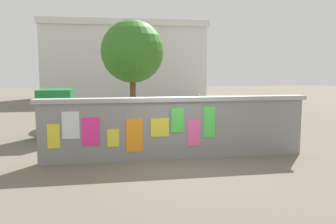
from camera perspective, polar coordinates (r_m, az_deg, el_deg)
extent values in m
plane|color=#6B6051|center=(18.21, -3.67, -1.17)|extent=(60.00, 60.00, 0.00)
cube|color=gray|center=(10.27, 1.35, -2.94)|extent=(7.68, 0.30, 1.68)
cube|color=#9F9F9F|center=(10.15, 1.37, 2.08)|extent=(7.88, 0.42, 0.12)
cube|color=yellow|center=(10.01, -17.92, -3.72)|extent=(0.33, 0.01, 0.67)
cube|color=silver|center=(9.91, -15.39, -2.07)|extent=(0.46, 0.03, 0.75)
cube|color=#F42D8C|center=(9.91, -12.37, -3.13)|extent=(0.47, 0.03, 0.78)
cube|color=yellow|center=(9.94, -8.82, -4.13)|extent=(0.33, 0.01, 0.50)
cube|color=orange|center=(9.95, -5.40, -3.75)|extent=(0.47, 0.02, 0.94)
cube|color=yellow|center=(10.00, -1.33, -2.50)|extent=(0.52, 0.02, 0.52)
cube|color=#4CD84C|center=(10.06, 1.52, -1.33)|extent=(0.37, 0.03, 0.70)
cube|color=#F9599E|center=(10.23, 4.20, -3.34)|extent=(0.37, 0.02, 0.76)
cube|color=#4CD84C|center=(10.30, 6.71, -1.58)|extent=(0.34, 0.02, 0.89)
cylinder|color=black|center=(13.27, -18.22, -3.14)|extent=(0.71, 0.22, 0.70)
cylinder|color=black|center=(14.53, -17.36, -2.23)|extent=(0.71, 0.22, 0.70)
cylinder|color=black|center=(13.07, -7.34, -2.98)|extent=(0.71, 0.22, 0.70)
cylinder|color=black|center=(14.35, -7.45, -2.07)|extent=(0.71, 0.22, 0.70)
cube|color=#197233|center=(13.78, -17.48, 0.42)|extent=(1.24, 1.53, 1.50)
cube|color=gray|center=(13.65, -9.95, -0.69)|extent=(2.44, 1.57, 0.90)
cylinder|color=black|center=(14.33, 14.18, -2.45)|extent=(0.61, 0.24, 0.60)
cylinder|color=black|center=(14.15, 8.99, -2.44)|extent=(0.61, 0.26, 0.60)
cube|color=red|center=(14.18, 11.63, -1.33)|extent=(1.03, 0.48, 0.32)
cube|color=black|center=(14.13, 10.84, -0.60)|extent=(0.60, 0.35, 0.10)
cube|color=#262626|center=(14.23, 13.85, -0.27)|extent=(0.17, 0.55, 0.03)
cylinder|color=black|center=(15.59, 2.11, -1.35)|extent=(0.66, 0.04, 0.66)
cylinder|color=black|center=(15.41, -1.71, -1.45)|extent=(0.66, 0.04, 0.66)
cube|color=#1933A5|center=(15.47, 0.21, -0.74)|extent=(0.95, 0.04, 0.06)
cylinder|color=#1933A5|center=(15.41, -0.34, 0.06)|extent=(0.03, 0.03, 0.40)
cube|color=black|center=(15.39, -0.34, 0.79)|extent=(0.20, 0.08, 0.05)
cube|color=black|center=(15.51, 1.94, 0.65)|extent=(0.04, 0.44, 0.03)
cylinder|color=black|center=(11.62, 3.37, -4.32)|extent=(0.66, 0.09, 0.66)
cylinder|color=black|center=(11.97, 8.18, -4.03)|extent=(0.66, 0.09, 0.66)
cube|color=#197233|center=(11.75, 5.83, -3.32)|extent=(0.95, 0.11, 0.06)
cylinder|color=#197233|center=(11.77, 6.53, -2.23)|extent=(0.03, 0.03, 0.40)
cube|color=black|center=(11.74, 6.54, -1.26)|extent=(0.21, 0.09, 0.05)
cube|color=black|center=(11.54, 3.63, -1.63)|extent=(0.07, 0.44, 0.03)
cylinder|color=#BF6626|center=(13.92, 4.71, -2.12)|extent=(0.12, 0.12, 0.80)
cylinder|color=#BF6626|center=(13.74, 4.87, -2.24)|extent=(0.12, 0.12, 0.80)
cylinder|color=yellow|center=(13.73, 4.82, 0.71)|extent=(0.35, 0.35, 0.60)
sphere|color=#8C664C|center=(13.69, 4.84, 2.41)|extent=(0.22, 0.22, 0.22)
cylinder|color=brown|center=(19.38, -5.66, 2.76)|extent=(0.32, 0.32, 2.32)
sphere|color=#336F21|center=(19.34, -5.75, 9.68)|extent=(3.37, 3.37, 3.37)
cube|color=silver|center=(30.88, -7.02, 7.73)|extent=(13.18, 5.03, 5.92)
cube|color=silver|center=(31.07, -7.11, 13.65)|extent=(13.48, 5.33, 0.50)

